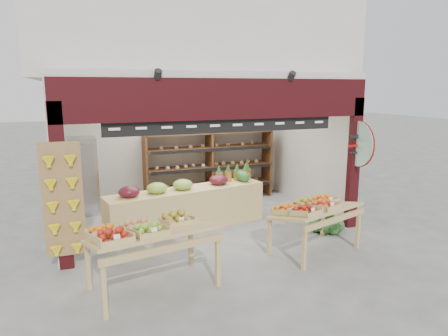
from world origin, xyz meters
TOP-DOWN VIEW (x-y plane):
  - ground at (0.00, 0.00)m, footprint 60.00×60.00m
  - shop_structure at (0.00, 1.61)m, footprint 6.36×5.12m
  - banana_board at (-2.73, -1.17)m, footprint 0.60×0.15m
  - gift_sign at (2.75, -1.15)m, footprint 0.04×0.93m
  - back_shelving at (0.68, 1.93)m, footprint 3.31×0.54m
  - refrigerator at (-2.40, 1.86)m, footprint 0.70×0.70m
  - cardboard_stack at (-0.95, 0.22)m, footprint 1.07×0.78m
  - mid_counter at (-0.44, 0.06)m, footprint 3.38×1.21m
  - display_table_left at (-1.69, -2.20)m, footprint 1.90×1.28m
  - display_table_right at (1.27, -1.88)m, footprint 1.77×1.32m
  - watermelon_pile at (2.13, -1.09)m, footprint 0.73×0.70m

SIDE VIEW (x-z plane):
  - ground at x=0.00m, z-range 0.00..0.00m
  - watermelon_pile at x=2.13m, z-range -0.07..0.46m
  - cardboard_stack at x=-0.95m, z-range -0.09..0.61m
  - mid_counter at x=-0.44m, z-range -0.07..0.98m
  - display_table_right at x=1.27m, z-range 0.28..1.29m
  - display_table_left at x=-1.69m, z-range 0.31..1.41m
  - refrigerator at x=-2.40m, z-range 0.00..1.75m
  - banana_board at x=-2.73m, z-range 0.22..2.02m
  - back_shelving at x=0.68m, z-range 0.25..2.27m
  - gift_sign at x=2.75m, z-range 1.29..2.21m
  - shop_structure at x=0.00m, z-range 1.22..6.62m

